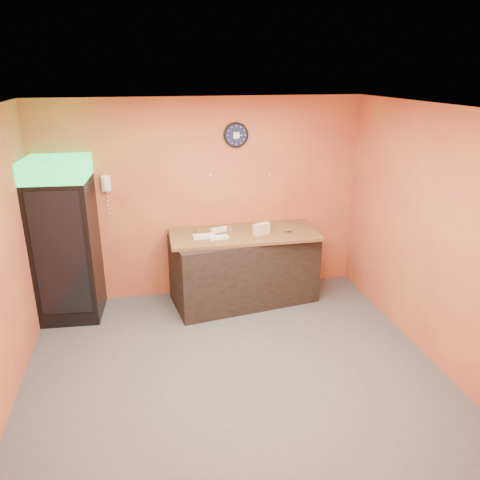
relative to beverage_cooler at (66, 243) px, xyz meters
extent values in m
plane|color=#47474C|center=(1.85, -1.60, -1.04)|extent=(4.50, 4.50, 0.00)
cube|color=#CF773A|center=(1.85, 0.40, 0.36)|extent=(4.50, 0.02, 2.80)
cube|color=#CF773A|center=(4.10, -1.60, 0.36)|extent=(0.02, 4.00, 2.80)
cube|color=white|center=(1.85, -1.60, 1.76)|extent=(4.50, 4.00, 0.02)
cube|color=black|center=(0.00, 0.05, -0.11)|extent=(0.80, 0.80, 1.86)
cube|color=#17C64C|center=(0.00, 0.05, 0.95)|extent=(0.80, 0.80, 0.27)
cube|color=black|center=(0.02, -0.33, -0.03)|extent=(0.62, 0.07, 1.59)
cube|color=black|center=(2.33, -0.04, -0.55)|extent=(2.07, 1.14, 0.98)
cylinder|color=black|center=(2.30, 0.37, 1.25)|extent=(0.34, 0.05, 0.34)
cylinder|color=#0F1433|center=(2.30, 0.35, 1.25)|extent=(0.29, 0.01, 0.29)
cube|color=white|center=(2.30, 0.34, 1.25)|extent=(0.08, 0.00, 0.08)
cube|color=white|center=(0.55, 0.35, 0.67)|extent=(0.11, 0.07, 0.21)
cube|color=white|center=(0.55, 0.30, 0.67)|extent=(0.05, 0.04, 0.17)
cube|color=brown|center=(2.33, -0.04, -0.04)|extent=(2.04, 0.92, 0.04)
cube|color=beige|center=(2.54, -0.16, 0.01)|extent=(0.26, 0.18, 0.05)
cube|color=beige|center=(2.54, -0.16, 0.06)|extent=(0.26, 0.18, 0.05)
cube|color=beige|center=(2.54, -0.16, 0.11)|extent=(0.26, 0.18, 0.05)
cube|color=white|center=(1.76, -0.13, 0.01)|extent=(0.30, 0.13, 0.04)
cube|color=white|center=(1.95, -0.21, 0.00)|extent=(0.27, 0.14, 0.04)
cube|color=white|center=(2.03, 0.11, 0.00)|extent=(0.30, 0.18, 0.04)
cylinder|color=silver|center=(2.13, 0.09, 0.02)|extent=(0.07, 0.07, 0.07)
camera|label=1|loc=(1.00, -5.94, 2.10)|focal=35.00mm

